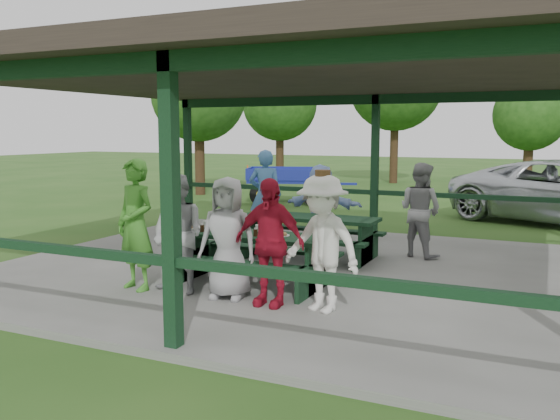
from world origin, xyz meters
The scene contains 19 objects.
ground centered at (0.00, 0.00, 0.00)m, with size 90.00×90.00×0.00m, color #285119.
concrete_slab centered at (0.00, 0.00, 0.05)m, with size 10.00×8.00×0.10m, color slate.
pavilion_structure centered at (0.00, 0.00, 3.17)m, with size 10.60×8.60×3.24m.
picnic_table_near centered at (-0.41, -1.20, 0.57)m, with size 2.35×1.39×0.75m.
picnic_table_far centered at (-0.32, 0.80, 0.57)m, with size 2.40×1.39×0.75m.
table_setting centered at (-0.56, -1.18, 0.88)m, with size 2.37×0.45×0.10m.
contestant_green centered at (-1.78, -2.13, 1.02)m, with size 0.67×0.44×1.85m, color #408D29.
contestant_grey_left centered at (-1.11, -2.06, 0.93)m, with size 0.80×0.63×1.65m, color #969699.
contestant_grey_mid centered at (-0.38, -1.98, 0.92)m, with size 0.80×0.52×1.63m, color #99989B.
contestant_red centered at (0.26, -2.05, 0.92)m, with size 0.96×0.40×1.64m, color #AE152C.
contestant_white_fedora centered at (0.97, -2.01, 0.96)m, with size 1.24×0.93×1.76m.
spectator_lblue centered at (-0.38, 1.51, 0.91)m, with size 1.51×0.48×1.63m, color #93AEE3.
spectator_blue centered at (-1.84, 2.15, 1.03)m, with size 0.68×0.44×1.85m, color teal.
spectator_grey centered at (1.41, 1.75, 0.94)m, with size 0.82×0.64×1.68m, color gray.
farm_trailer centered at (-4.24, 8.80, 0.61)m, with size 3.55×2.23×1.24m.
tree_far_left centered at (-7.76, 15.78, 3.53)m, with size 3.34×3.34×5.22m.
tree_left centered at (-2.98, 17.66, 4.38)m, with size 4.14×4.14×6.47m.
tree_mid centered at (2.65, 16.21, 2.94)m, with size 2.79×2.79×4.36m.
tree_edge_left centered at (-8.26, 9.82, 3.64)m, with size 3.45×3.45×5.39m.
Camera 1 is at (3.48, -8.74, 2.32)m, focal length 38.00 mm.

